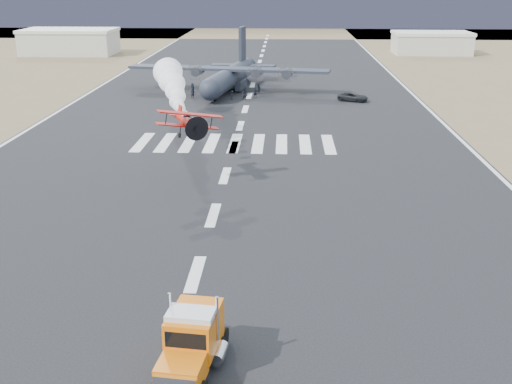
# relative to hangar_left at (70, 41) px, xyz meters

# --- Properties ---
(ground) EXTENTS (500.00, 500.00, 0.00)m
(ground) POSITION_rel_hangar_left_xyz_m (52.00, -145.00, -3.41)
(ground) COLOR black
(ground) RESTS_ON ground
(scrub_far) EXTENTS (500.00, 80.00, 0.00)m
(scrub_far) POSITION_rel_hangar_left_xyz_m (52.00, 85.00, -3.41)
(scrub_far) COLOR brown
(scrub_far) RESTS_ON ground
(runway_markings) EXTENTS (60.00, 260.00, 0.01)m
(runway_markings) POSITION_rel_hangar_left_xyz_m (52.00, -85.00, -3.40)
(runway_markings) COLOR silver
(runway_markings) RESTS_ON ground
(ridge_seg_c) EXTENTS (150.00, 50.00, 17.00)m
(ridge_seg_c) POSITION_rel_hangar_left_xyz_m (-13.00, 115.00, 5.09)
(ridge_seg_c) COLOR slate
(ridge_seg_c) RESTS_ON ground
(ridge_seg_d) EXTENTS (150.00, 50.00, 13.00)m
(ridge_seg_d) POSITION_rel_hangar_left_xyz_m (52.00, 115.00, 3.09)
(ridge_seg_d) COLOR slate
(ridge_seg_d) RESTS_ON ground
(ridge_seg_e) EXTENTS (150.00, 50.00, 15.00)m
(ridge_seg_e) POSITION_rel_hangar_left_xyz_m (117.00, 115.00, 4.09)
(ridge_seg_e) COLOR slate
(ridge_seg_e) RESTS_ON ground
(hangar_left) EXTENTS (24.50, 14.50, 6.70)m
(hangar_left) POSITION_rel_hangar_left_xyz_m (0.00, 0.00, 0.00)
(hangar_left) COLOR #A8A596
(hangar_left) RESTS_ON ground
(hangar_right) EXTENTS (20.50, 12.50, 5.90)m
(hangar_right) POSITION_rel_hangar_left_xyz_m (98.00, 5.00, -0.40)
(hangar_right) COLOR #A8A596
(hangar_right) RESTS_ON ground
(semi_truck) EXTENTS (3.45, 8.21, 3.62)m
(semi_truck) POSITION_rel_hangar_left_xyz_m (53.47, -144.78, -1.63)
(semi_truck) COLOR black
(semi_truck) RESTS_ON ground
(aerobatic_biplane) EXTENTS (6.76, 6.29, 3.13)m
(aerobatic_biplane) POSITION_rel_hangar_left_xyz_m (48.52, -111.86, 3.16)
(aerobatic_biplane) COLOR red
(smoke_trail) EXTENTS (9.87, 33.11, 4.26)m
(smoke_trail) POSITION_rel_hangar_left_xyz_m (42.01, -84.75, 3.39)
(smoke_trail) COLOR white
(transport_aircraft) EXTENTS (37.42, 30.68, 10.81)m
(transport_aircraft) POSITION_rel_hangar_left_xyz_m (48.12, -55.06, -0.62)
(transport_aircraft) COLOR black
(transport_aircraft) RESTS_ON ground
(support_vehicle) EXTENTS (5.71, 4.28, 1.44)m
(support_vehicle) POSITION_rel_hangar_left_xyz_m (70.01, -65.24, -2.69)
(support_vehicle) COLOR black
(support_vehicle) RESTS_ON ground
(crew_a) EXTENTS (0.82, 0.76, 1.80)m
(crew_a) POSITION_rel_hangar_left_xyz_m (42.17, -63.76, -2.51)
(crew_a) COLOR black
(crew_a) RESTS_ON ground
(crew_b) EXTENTS (0.99, 0.87, 1.74)m
(crew_b) POSITION_rel_hangar_left_xyz_m (53.58, -59.01, -2.54)
(crew_b) COLOR black
(crew_b) RESTS_ON ground
(crew_c) EXTENTS (0.60, 1.08, 1.59)m
(crew_c) POSITION_rel_hangar_left_xyz_m (49.23, -64.78, -2.61)
(crew_c) COLOR black
(crew_c) RESTS_ON ground
(crew_d) EXTENTS (1.14, 0.94, 1.73)m
(crew_d) POSITION_rel_hangar_left_xyz_m (44.39, -64.12, -2.54)
(crew_d) COLOR black
(crew_d) RESTS_ON ground
(crew_e) EXTENTS (0.98, 1.00, 1.78)m
(crew_e) POSITION_rel_hangar_left_xyz_m (41.42, -58.23, -2.52)
(crew_e) COLOR black
(crew_e) RESTS_ON ground
(crew_f) EXTENTS (1.66, 0.83, 1.71)m
(crew_f) POSITION_rel_hangar_left_xyz_m (53.12, -62.53, -2.55)
(crew_f) COLOR black
(crew_f) RESTS_ON ground
(crew_g) EXTENTS (0.63, 0.73, 1.82)m
(crew_g) POSITION_rel_hangar_left_xyz_m (38.65, -60.90, -2.50)
(crew_g) COLOR black
(crew_g) RESTS_ON ground
(crew_h) EXTENTS (1.03, 0.86, 1.81)m
(crew_h) POSITION_rel_hangar_left_xyz_m (51.38, -64.66, -2.50)
(crew_h) COLOR black
(crew_h) RESTS_ON ground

